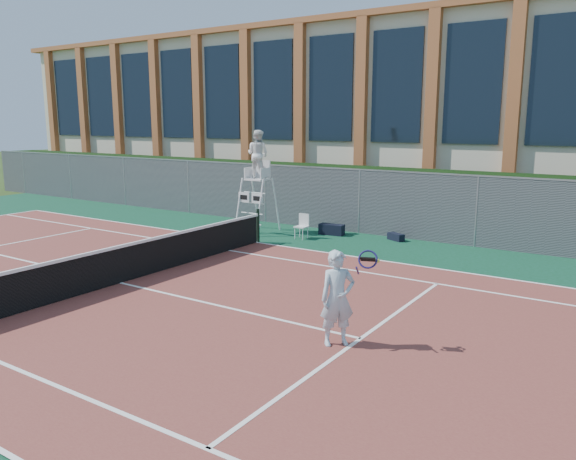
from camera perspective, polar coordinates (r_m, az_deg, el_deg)
The scene contains 12 objects.
ground at distance 14.15m, azimuth -16.68°, elevation -5.28°, with size 120.00×120.00×0.00m, color #233814.
apron at distance 14.78m, azimuth -13.71°, elevation -4.41°, with size 36.00×20.00×0.01m, color #0D3B1E.
tennis_court at distance 14.14m, azimuth -16.68°, elevation -5.20°, with size 23.77×10.97×0.02m, color brown.
tennis_net at distance 14.01m, azimuth -16.80°, elevation -3.17°, with size 0.10×11.30×1.10m.
fence at distance 20.55m, azimuth 2.23°, elevation 3.30°, with size 40.00×0.06×2.20m, color #595E60, non-canonical shape.
hedge at distance 21.58m, azimuth 3.88°, elevation 3.66°, with size 40.00×1.40×2.20m, color black.
building at distance 28.59m, azimuth 12.00°, elevation 11.37°, with size 45.00×10.60×8.22m.
umpire_chair at distance 19.53m, azimuth -3.09°, elevation 7.40°, with size 1.01×1.55×3.60m.
plastic_chair at distance 18.63m, azimuth 1.49°, elevation 0.60°, with size 0.38×0.38×0.82m.
sports_bag_near at distance 19.32m, azimuth 4.45°, elevation 0.06°, with size 0.86×0.34×0.37m, color black.
sports_bag_far at distance 18.70m, azimuth 10.90°, elevation -0.69°, with size 0.58×0.25×0.23m, color black.
tennis_player at distance 9.74m, azimuth 5.07°, elevation -6.88°, with size 0.99×0.80×1.69m.
Camera 1 is at (10.52, -8.63, 3.86)m, focal length 35.00 mm.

